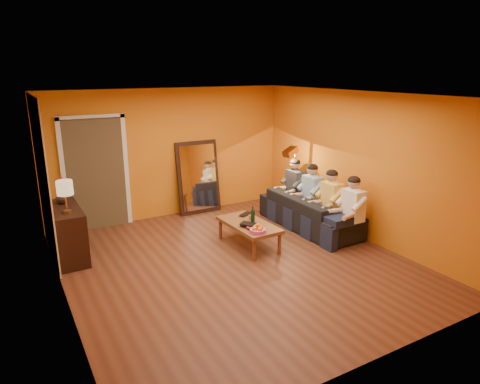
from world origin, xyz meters
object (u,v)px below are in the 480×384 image
sofa (309,211)px  person_far_left (353,211)px  coffee_table (249,234)px  sideboard (68,233)px  person_mid_left (331,202)px  mirror_frame (198,177)px  laptop (247,215)px  dog (329,218)px  person_mid_right (312,195)px  table_lamp (66,197)px  vase (62,197)px  floor_lamp (294,183)px  person_far_right (295,188)px  tumbler (251,217)px  wine_bottle (253,215)px

sofa → person_far_left: person_far_left is taller
coffee_table → sideboard: bearing=157.3°
person_mid_left → mirror_frame: bearing=123.6°
person_far_left → laptop: (-1.42, 1.15, -0.18)m
dog → laptop: dog is taller
mirror_frame → person_mid_right: (1.58, -1.82, -0.15)m
laptop → coffee_table: bearing=-144.0°
person_mid_left → table_lamp: bearing=167.2°
laptop → vase: vase is taller
mirror_frame → floor_lamp: size_ratio=1.06×
laptop → sideboard: bearing=140.0°
sideboard → person_mid_right: bearing=-9.7°
person_far_right → tumbler: 1.66m
sideboard → person_far_right: (4.37, -0.19, 0.18)m
floor_lamp → laptop: size_ratio=4.88×
person_mid_left → person_far_right: 1.10m
tumbler → person_mid_right: bearing=6.8°
floor_lamp → person_far_right: bearing=0.9°
person_mid_left → person_far_right: bearing=90.0°
sofa → floor_lamp: size_ratio=1.54×
person_far_left → tumbler: bearing=148.1°
coffee_table → wine_bottle: bearing=-47.1°
sofa → person_far_right: 0.72m
dog → person_far_left: size_ratio=0.51×
sideboard → person_mid_right: person_mid_right is taller
mirror_frame → sideboard: bearing=-158.8°
mirror_frame → laptop: bearing=-85.0°
person_mid_right → vase: bearing=167.2°
dog → vase: size_ratio=3.04×
sofa → floor_lamp: floor_lamp is taller
floor_lamp → dog: size_ratio=2.32×
dog → person_far_left: 0.63m
sofa → dog: sofa is taller
sideboard → person_far_right: 4.38m
person_mid_right → person_far_right: 0.55m
mirror_frame → person_mid_right: mirror_frame is taller
floor_lamp → dog: floor_lamp is taller
table_lamp → sofa: size_ratio=0.23×
mirror_frame → vase: size_ratio=7.43×
mirror_frame → person_far_left: 3.33m
person_far_right → wine_bottle: size_ratio=3.94×
person_mid_right → laptop: 1.44m
person_mid_right → mirror_frame: bearing=130.9°
table_lamp → sideboard: bearing=90.0°
wine_bottle → laptop: size_ratio=1.05×
person_far_left → dog: bearing=93.1°
person_far_left → wine_bottle: (-1.55, 0.75, -0.03)m
floor_lamp → person_far_left: 1.65m
sofa → dog: size_ratio=3.56×
sofa → vase: (-4.24, 1.09, 0.63)m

